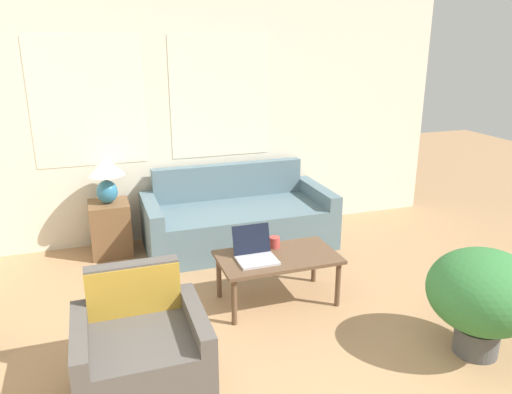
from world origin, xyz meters
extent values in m
cube|color=silver|center=(0.00, 3.50, 1.30)|extent=(6.52, 0.05, 2.60)
cube|color=white|center=(-0.77, 3.48, 1.55)|extent=(1.10, 0.01, 1.30)
cube|color=white|center=(0.61, 3.48, 1.55)|extent=(1.10, 0.01, 1.30)
cube|color=slate|center=(0.65, 2.96, 0.22)|extent=(1.71, 0.91, 0.44)
cube|color=slate|center=(0.65, 3.36, 0.41)|extent=(1.71, 0.12, 0.83)
cube|color=slate|center=(-0.27, 2.96, 0.29)|extent=(0.14, 0.91, 0.59)
cube|color=slate|center=(1.58, 2.96, 0.29)|extent=(0.14, 0.91, 0.59)
cube|color=#514C47|center=(-0.61, 0.86, 0.22)|extent=(0.60, 0.71, 0.44)
cube|color=#514C47|center=(-0.61, 1.16, 0.39)|extent=(0.60, 0.10, 0.79)
cube|color=#514C47|center=(-0.96, 0.86, 0.28)|extent=(0.10, 0.71, 0.56)
cube|color=#514C47|center=(-0.27, 0.86, 0.28)|extent=(0.10, 0.71, 0.56)
cube|color=#A87F28|center=(-0.61, 1.11, 0.49)|extent=(0.60, 0.01, 0.57)
cube|color=brown|center=(-0.67, 3.20, 0.28)|extent=(0.40, 0.40, 0.56)
ellipsoid|color=teal|center=(-0.67, 3.20, 0.68)|extent=(0.21, 0.21, 0.24)
cylinder|color=tan|center=(-0.67, 3.20, 0.83)|extent=(0.02, 0.02, 0.06)
cone|color=white|center=(-0.67, 3.20, 0.95)|extent=(0.38, 0.38, 0.18)
cube|color=brown|center=(0.61, 1.71, 0.41)|extent=(1.01, 0.57, 0.03)
cylinder|color=brown|center=(0.16, 1.47, 0.20)|extent=(0.04, 0.04, 0.40)
cylinder|color=brown|center=(1.07, 1.47, 0.20)|extent=(0.04, 0.04, 0.40)
cylinder|color=brown|center=(0.16, 1.94, 0.20)|extent=(0.04, 0.04, 0.40)
cylinder|color=brown|center=(1.07, 1.94, 0.20)|extent=(0.04, 0.04, 0.40)
cube|color=#B7B7BC|center=(0.41, 1.65, 0.44)|extent=(0.32, 0.25, 0.02)
cube|color=black|center=(0.41, 1.80, 0.57)|extent=(0.32, 0.08, 0.24)
cylinder|color=#B23D38|center=(0.65, 1.87, 0.48)|extent=(0.09, 0.09, 0.10)
cylinder|color=#4C4C4C|center=(1.70, 0.56, 0.10)|extent=(0.31, 0.31, 0.20)
ellipsoid|color=#337538|center=(1.70, 0.56, 0.49)|extent=(0.78, 0.78, 0.58)
camera|label=1|loc=(-0.79, -1.86, 2.18)|focal=35.00mm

